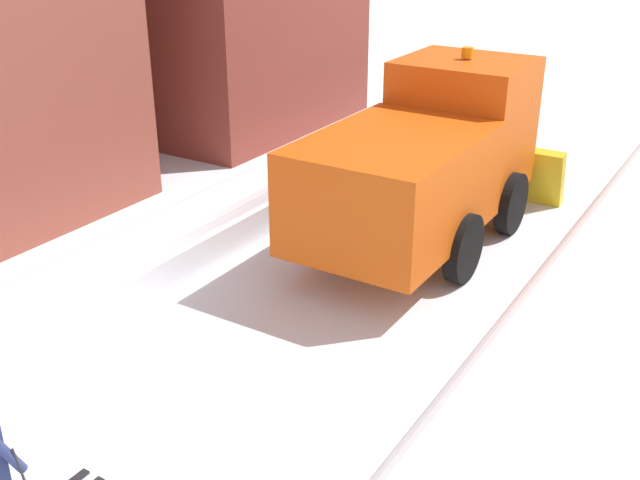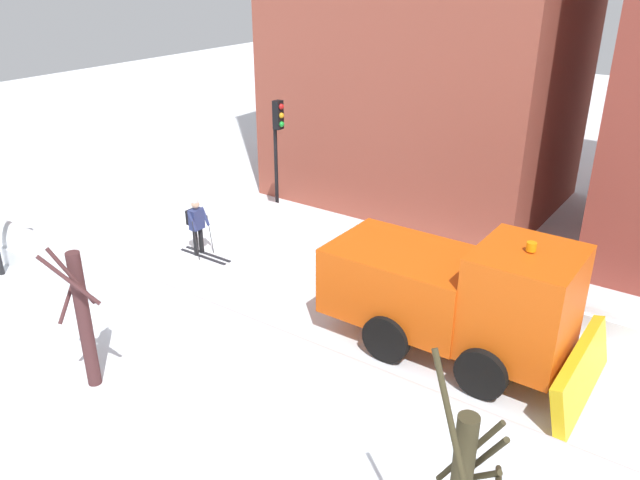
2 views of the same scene
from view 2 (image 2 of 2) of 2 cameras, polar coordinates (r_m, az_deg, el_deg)
The scene contains 7 objects.
ground_plane at distance 15.04m, azimuth 11.39°, elevation -9.52°, with size 80.00×80.00×0.00m, color white.
snowbank_left at distance 17.19m, azimuth 15.57°, elevation -3.73°, with size 1.10×36.00×1.00m.
snowbank_right at distance 12.67m, azimuth 5.87°, elevation -14.16°, with size 1.10×36.00×0.96m.
plow_truck at distance 14.17m, azimuth 12.39°, elevation -4.88°, with size 3.20×5.98×3.12m.
skier at distance 19.07m, azimuth -11.04°, elevation 1.50°, with size 0.62×1.80×1.81m.
traffic_light_pole at distance 20.52m, azimuth -3.82°, elevation 9.12°, with size 0.28×0.42×4.10m.
bare_tree_near at distance 13.64m, azimuth -20.56°, elevation -6.53°, with size 0.99×1.07×3.29m.
Camera 2 is at (11.68, 14.66, 8.27)m, focal length 35.55 mm.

